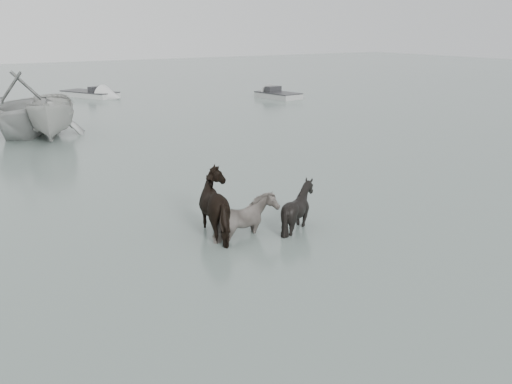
{
  "coord_description": "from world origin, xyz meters",
  "views": [
    {
      "loc": [
        -6.39,
        -9.46,
        4.74
      ],
      "look_at": [
        0.41,
        1.31,
        1.0
      ],
      "focal_mm": 40.0,
      "sensor_mm": 36.0,
      "label": 1
    }
  ],
  "objects": [
    {
      "name": "pony_pinto",
      "position": [
        0.03,
        1.19,
        0.69
      ],
      "size": [
        1.74,
        1.05,
        1.37
      ],
      "primitive_type": "imported",
      "rotation": [
        0.0,
        0.0,
        1.77
      ],
      "color": "black",
      "rests_on": "ground"
    },
    {
      "name": "skiff_port",
      "position": [
        15.53,
        22.47,
        0.38
      ],
      "size": [
        2.24,
        4.51,
        0.75
      ],
      "primitive_type": null,
      "rotation": [
        0.0,
        0.0,
        1.72
      ],
      "color": "#989A98",
      "rests_on": "ground"
    },
    {
      "name": "boat_small",
      "position": [
        -0.7,
        16.18,
        0.98
      ],
      "size": [
        3.31,
        5.43,
        1.97
      ],
      "primitive_type": "imported",
      "rotation": [
        0.0,
        0.0,
        -0.29
      ],
      "color": "#B0B0AC",
      "rests_on": "ground"
    },
    {
      "name": "ground",
      "position": [
        0.0,
        0.0,
        0.0
      ],
      "size": [
        140.0,
        140.0,
        0.0
      ],
      "primitive_type": "plane",
      "color": "#556660",
      "rests_on": "ground"
    },
    {
      "name": "rowboat_trail",
      "position": [
        -1.68,
        17.14,
        1.5
      ],
      "size": [
        7.01,
        7.33,
        3.0
      ],
      "primitive_type": "imported",
      "rotation": [
        0.0,
        0.0,
        2.66
      ],
      "color": "#A1A4A1",
      "rests_on": "ground"
    },
    {
      "name": "skiff_mid",
      "position": [
        4.96,
        29.96,
        0.38
      ],
      "size": [
        3.93,
        6.01,
        0.75
      ],
      "primitive_type": null,
      "rotation": [
        0.0,
        0.0,
        -1.14
      ],
      "color": "#ADB0AD",
      "rests_on": "ground"
    },
    {
      "name": "pony_dark",
      "position": [
        -0.24,
        1.7,
        0.85
      ],
      "size": [
        1.81,
        1.99,
        1.7
      ],
      "primitive_type": "imported",
      "rotation": [
        0.0,
        0.0,
        1.82
      ],
      "color": "black",
      "rests_on": "ground"
    },
    {
      "name": "pony_black",
      "position": [
        1.44,
        1.05,
        0.71
      ],
      "size": [
        1.5,
        1.39,
        1.42
      ],
      "primitive_type": "imported",
      "rotation": [
        0.0,
        0.0,
        1.36
      ],
      "color": "black",
      "rests_on": "ground"
    }
  ]
}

